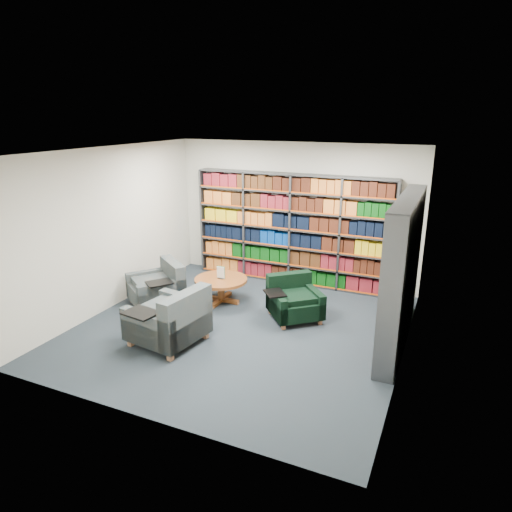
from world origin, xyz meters
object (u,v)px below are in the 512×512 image
at_px(chair_teal_left, 160,288).
at_px(chair_green_right, 293,301).
at_px(coffee_table, 221,283).
at_px(chair_teal_front, 172,322).

relative_size(chair_teal_left, chair_green_right, 1.09).
bearing_deg(coffee_table, chair_teal_front, -86.98).
bearing_deg(coffee_table, chair_teal_left, -150.14).
bearing_deg(chair_green_right, chair_teal_front, -129.32).
xyz_separation_m(chair_green_right, chair_teal_front, (-1.33, -1.63, 0.07)).
relative_size(chair_green_right, chair_teal_front, 0.91).
bearing_deg(chair_teal_left, coffee_table, 29.86).
xyz_separation_m(chair_teal_front, coffee_table, (-0.09, 1.71, 0.01)).
xyz_separation_m(chair_teal_left, chair_green_right, (2.37, 0.46, -0.03)).
xyz_separation_m(chair_green_right, coffee_table, (-1.42, 0.08, 0.07)).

